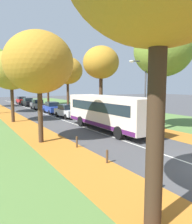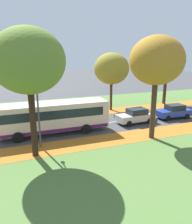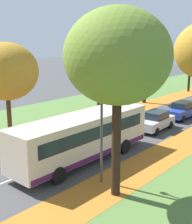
% 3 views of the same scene
% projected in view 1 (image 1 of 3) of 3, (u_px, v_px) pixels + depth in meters
% --- Properties ---
extents(leaf_litter_left, '(2.80, 60.00, 0.00)m').
position_uv_depth(leaf_litter_left, '(31.00, 129.00, 19.38)').
color(leaf_litter_left, '#B26B23').
rests_on(leaf_litter_left, grass_verge_left).
extents(grass_verge_right, '(12.00, 90.00, 0.01)m').
position_uv_depth(grass_verge_right, '(116.00, 113.00, 31.53)').
color(grass_verge_right, '#517538').
rests_on(grass_verge_right, ground).
extents(leaf_litter_right, '(2.80, 60.00, 0.00)m').
position_uv_depth(leaf_litter_right, '(115.00, 121.00, 24.07)').
color(leaf_litter_right, '#B26B23').
rests_on(leaf_litter_right, grass_verge_right).
extents(road_centre_line, '(0.12, 80.00, 0.01)m').
position_uv_depth(road_centre_line, '(56.00, 118.00, 26.84)').
color(road_centre_line, silver).
rests_on(road_centre_line, ground).
extents(tree_left_near, '(4.55, 4.55, 7.43)m').
position_uv_depth(tree_left_near, '(39.00, 63.00, 14.36)').
color(tree_left_near, '#422D1E').
rests_on(tree_left_near, ground).
extents(tree_left_mid, '(4.54, 4.54, 7.56)m').
position_uv_depth(tree_left_mid, '(11.00, 70.00, 22.96)').
color(tree_left_mid, '#422D1E').
rests_on(tree_left_mid, ground).
extents(tree_right_near, '(5.00, 5.00, 9.15)m').
position_uv_depth(tree_right_near, '(163.00, 51.00, 18.71)').
color(tree_right_near, black).
rests_on(tree_right_near, ground).
extents(tree_right_mid, '(4.55, 4.55, 8.88)m').
position_uv_depth(tree_right_mid, '(101.00, 63.00, 27.47)').
color(tree_right_mid, '#422D1E').
rests_on(tree_right_mid, ground).
extents(tree_right_far, '(4.89, 4.89, 8.60)m').
position_uv_depth(tree_right_far, '(68.00, 71.00, 35.45)').
color(tree_right_far, '#422D1E').
rests_on(tree_right_far, ground).
extents(tree_right_distant, '(6.37, 6.37, 10.06)m').
position_uv_depth(tree_right_distant, '(48.00, 70.00, 45.23)').
color(tree_right_distant, '#382619').
rests_on(tree_right_distant, ground).
extents(bollard_second, '(0.12, 0.12, 0.69)m').
position_uv_depth(bollard_second, '(156.00, 182.00, 7.98)').
color(bollard_second, '#4C3823').
rests_on(bollard_second, ground).
extents(bollard_third, '(0.12, 0.12, 0.68)m').
position_uv_depth(bollard_third, '(107.00, 157.00, 10.85)').
color(bollard_third, '#4C3823').
rests_on(bollard_third, ground).
extents(bollard_fourth, '(0.12, 0.12, 0.71)m').
position_uv_depth(bollard_fourth, '(77.00, 142.00, 13.65)').
color(bollard_fourth, '#4C3823').
rests_on(bollard_fourth, ground).
extents(streetlamp_right, '(1.89, 0.28, 6.00)m').
position_uv_depth(streetlamp_right, '(142.00, 87.00, 18.66)').
color(streetlamp_right, '#47474C').
rests_on(streetlamp_right, ground).
extents(bus, '(2.72, 10.42, 2.98)m').
position_uv_depth(bus, '(108.00, 111.00, 18.96)').
color(bus, beige).
rests_on(bus, ground).
extents(car_silver_lead, '(1.92, 4.27, 1.62)m').
position_uv_depth(car_silver_lead, '(67.00, 111.00, 26.76)').
color(car_silver_lead, '#B7BABF').
rests_on(car_silver_lead, ground).
extents(car_blue_following, '(1.93, 4.27, 1.62)m').
position_uv_depth(car_blue_following, '(52.00, 108.00, 31.16)').
color(car_blue_following, '#233D9E').
rests_on(car_blue_following, ground).
extents(car_grey_third_in_line, '(1.86, 4.24, 1.62)m').
position_uv_depth(car_grey_third_in_line, '(38.00, 104.00, 36.95)').
color(car_grey_third_in_line, slate).
rests_on(car_grey_third_in_line, ground).
extents(car_black_fourth_in_line, '(1.87, 4.25, 1.62)m').
position_uv_depth(car_black_fourth_in_line, '(28.00, 102.00, 42.65)').
color(car_black_fourth_in_line, black).
rests_on(car_black_fourth_in_line, ground).
extents(car_red_trailing, '(1.79, 4.20, 1.62)m').
position_uv_depth(car_red_trailing, '(22.00, 100.00, 48.29)').
color(car_red_trailing, '#B21919').
rests_on(car_red_trailing, ground).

